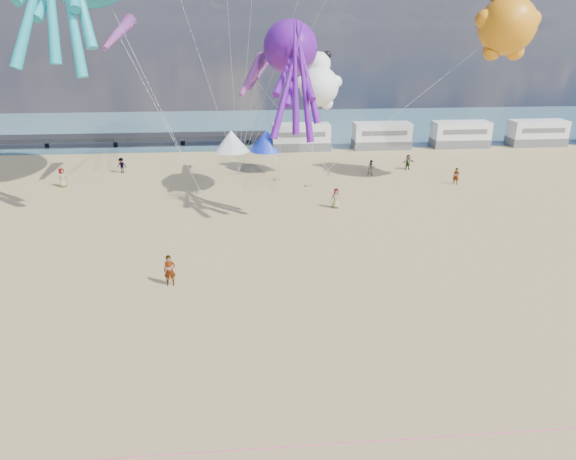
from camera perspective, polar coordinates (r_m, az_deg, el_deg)
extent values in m
plane|color=tan|center=(23.03, -2.79, -14.29)|extent=(120.00, 120.00, 0.00)
plane|color=#3D6675|center=(74.83, -4.50, 11.37)|extent=(120.00, 120.00, 0.00)
cube|color=black|center=(69.52, -28.45, 8.85)|extent=(60.00, 3.00, 0.50)
cube|color=silver|center=(60.18, 1.45, 10.29)|extent=(6.60, 2.50, 3.00)
cube|color=silver|center=(61.93, 10.36, 10.28)|extent=(6.60, 2.50, 3.00)
cube|color=silver|center=(65.03, 18.60, 10.05)|extent=(6.60, 2.50, 3.00)
cube|color=silver|center=(69.31, 25.95, 9.68)|extent=(6.60, 2.50, 3.00)
cone|color=white|center=(59.91, -6.30, 9.82)|extent=(4.00, 4.00, 2.40)
cone|color=#1933CC|center=(59.94, -2.42, 9.94)|extent=(4.00, 4.00, 2.40)
cylinder|color=#F2338C|center=(19.21, -2.15, -23.06)|extent=(34.00, 0.03, 0.03)
imported|color=tan|center=(29.27, -13.01, -4.41)|extent=(0.70, 0.50, 1.79)
imported|color=#7F6659|center=(40.82, 5.35, 3.54)|extent=(0.59, 0.39, 1.61)
imported|color=#7F6659|center=(50.36, 9.24, 6.83)|extent=(0.74, 0.49, 1.50)
imported|color=#7F6659|center=(53.17, -18.01, 6.84)|extent=(0.83, 0.70, 1.50)
imported|color=#7F6659|center=(53.18, 13.19, 7.34)|extent=(0.95, 0.61, 1.51)
imported|color=#7F6659|center=(49.25, 18.17, 5.70)|extent=(1.39, 1.27, 1.54)
imported|color=#7F6659|center=(50.31, -23.79, 5.35)|extent=(0.68, 0.75, 1.72)
cube|color=gray|center=(45.08, -9.70, 4.17)|extent=(0.50, 0.35, 0.22)
cube|color=gray|center=(48.34, -1.20, 5.69)|extent=(0.50, 0.35, 0.22)
cube|color=gray|center=(46.37, 2.31, 4.97)|extent=(0.50, 0.35, 0.22)
cube|color=gray|center=(50.18, 4.83, 6.23)|extent=(0.50, 0.35, 0.22)
cube|color=gray|center=(50.52, -5.53, 6.31)|extent=(0.50, 0.35, 0.22)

